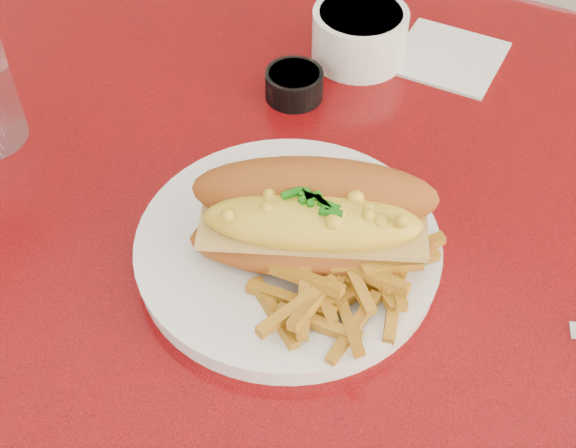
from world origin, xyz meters
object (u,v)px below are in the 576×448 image
at_px(fork, 358,251).
at_px(gravy_ramekin, 360,33).
at_px(diner_table, 421,340).
at_px(dinner_plate, 288,249).
at_px(sauce_cup_left, 294,83).
at_px(mac_hoagie, 313,219).
at_px(booth_bench_far, 541,117).

distance_m(fork, gravy_ramekin, 0.29).
distance_m(diner_table, dinner_plate, 0.22).
bearing_deg(gravy_ramekin, dinner_plate, -79.25).
relative_size(diner_table, sauce_cup_left, 16.06).
height_order(fork, sauce_cup_left, sauce_cup_left).
bearing_deg(fork, mac_hoagie, 85.01).
bearing_deg(gravy_ramekin, fork, -67.89).
height_order(diner_table, mac_hoagie, mac_hoagie).
height_order(diner_table, booth_bench_far, booth_bench_far).
xyz_separation_m(gravy_ramekin, sauce_cup_left, (-0.03, -0.09, -0.01)).
xyz_separation_m(diner_table, gravy_ramekin, (-0.16, 0.20, 0.19)).
xyz_separation_m(booth_bench_far, mac_hoagie, (-0.09, -0.89, 0.54)).
bearing_deg(dinner_plate, booth_bench_far, 83.08).
height_order(diner_table, gravy_ramekin, gravy_ramekin).
relative_size(dinner_plate, mac_hoagie, 1.28).
bearing_deg(mac_hoagie, gravy_ramekin, 83.25).
relative_size(booth_bench_far, gravy_ramekin, 11.85).
height_order(mac_hoagie, fork, mac_hoagie).
distance_m(booth_bench_far, mac_hoagie, 1.04).
bearing_deg(booth_bench_far, dinner_plate, -96.92).
distance_m(mac_hoagie, gravy_ramekin, 0.29).
bearing_deg(booth_bench_far, diner_table, -90.00).
xyz_separation_m(diner_table, dinner_plate, (-0.11, -0.08, 0.17)).
relative_size(dinner_plate, sauce_cup_left, 3.56).
relative_size(mac_hoagie, gravy_ramekin, 2.11).
distance_m(dinner_plate, mac_hoagie, 0.05).
bearing_deg(diner_table, fork, -128.98).
bearing_deg(gravy_ramekin, sauce_cup_left, -110.06).
xyz_separation_m(booth_bench_far, dinner_plate, (-0.11, -0.89, 0.49)).
distance_m(booth_bench_far, gravy_ramekin, 0.81).
xyz_separation_m(dinner_plate, mac_hoagie, (0.02, 0.00, 0.04)).
relative_size(booth_bench_far, mac_hoagie, 5.61).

